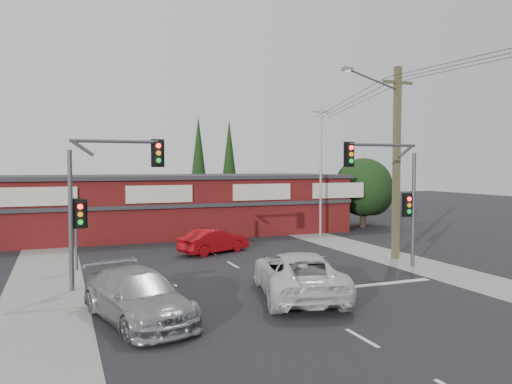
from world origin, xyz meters
name	(u,v)px	position (x,y,z in m)	size (l,w,h in m)	color
ground	(269,285)	(0.00, 0.00, 0.00)	(120.00, 120.00, 0.00)	black
road_strip	(230,263)	(0.00, 5.00, 0.01)	(14.00, 70.00, 0.01)	black
verge_left	(46,277)	(-8.50, 5.00, 0.01)	(3.00, 70.00, 0.02)	gray
verge_right	(373,252)	(8.50, 5.00, 0.01)	(3.00, 70.00, 0.02)	gray
stop_line	(363,286)	(3.50, -1.50, 0.01)	(6.50, 0.35, 0.01)	silver
white_suv	(298,274)	(0.34, -1.98, 0.84)	(2.80, 6.07, 1.69)	silver
silver_suv	(138,296)	(-5.66, -2.77, 0.79)	(2.22, 5.45, 1.58)	#979A9C
red_sedan	(214,241)	(0.12, 8.13, 0.68)	(1.45, 4.15, 1.37)	#95090D
lane_dashes	(246,272)	(0.00, 2.68, 0.01)	(0.12, 42.97, 0.01)	silver
shop_building	(163,204)	(-0.99, 16.99, 2.13)	(27.30, 8.40, 4.22)	#4C0F0F
tree_cluster	(362,191)	(14.69, 15.44, 2.90)	(5.90, 5.10, 5.50)	#2D2116
conifer_near	(199,159)	(3.50, 24.00, 5.48)	(1.80, 1.80, 9.25)	#2D2116
conifer_far	(229,159)	(7.00, 26.00, 5.48)	(1.80, 1.80, 9.25)	#2D2116
traffic_mast_left	(99,190)	(-6.43, 2.00, 3.93)	(3.77, 0.27, 5.97)	#47494C
traffic_mast_right	(394,186)	(6.86, 1.00, 3.95)	(3.96, 0.27, 5.97)	#47494C
pedestal_signal	(76,219)	(-7.20, 6.01, 2.41)	(0.55, 0.27, 3.38)	#47494C
utility_pole	(395,156)	(8.36, 2.99, 5.40)	(4.38, 0.59, 10.00)	brown
steel_pole	(321,168)	(9.00, 12.00, 4.70)	(1.20, 0.16, 9.00)	gray
power_lines	(480,66)	(8.47, -2.47, 9.04)	(2.01, 29.00, 1.22)	black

